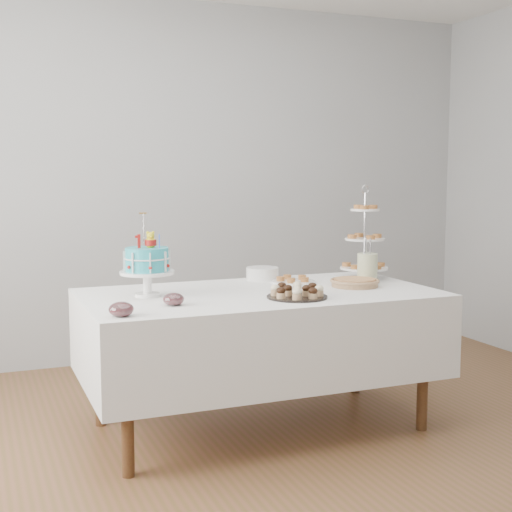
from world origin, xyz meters
name	(u,v)px	position (x,y,z in m)	size (l,w,h in m)	color
floor	(282,446)	(0.00, 0.00, 0.00)	(5.00, 5.00, 0.00)	brown
walls	(283,187)	(0.00, 0.00, 1.35)	(5.04, 4.04, 2.70)	#ABAEB1
table	(260,332)	(0.00, 0.30, 0.54)	(1.92, 1.02, 0.77)	silver
birthday_cake	(147,274)	(-0.60, 0.39, 0.89)	(0.29, 0.29, 0.44)	white
cupcake_tray	(297,291)	(0.11, 0.05, 0.81)	(0.32, 0.32, 0.07)	black
pie	(355,282)	(0.58, 0.27, 0.80)	(0.28, 0.28, 0.04)	tan
tiered_stand	(365,240)	(0.79, 0.53, 1.01)	(0.30, 0.30, 0.58)	silver
plate_stack	(262,274)	(0.18, 0.70, 0.81)	(0.20, 0.20, 0.08)	white
pastry_plate	(293,280)	(0.30, 0.52, 0.79)	(0.26, 0.26, 0.04)	white
jam_bowl_a	(121,309)	(-0.84, -0.09, 0.80)	(0.12, 0.12, 0.07)	silver
jam_bowl_b	(173,299)	(-0.55, 0.09, 0.80)	(0.11, 0.11, 0.06)	silver
utensil_pitcher	(367,267)	(0.71, 0.36, 0.86)	(0.13, 0.12, 0.27)	white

